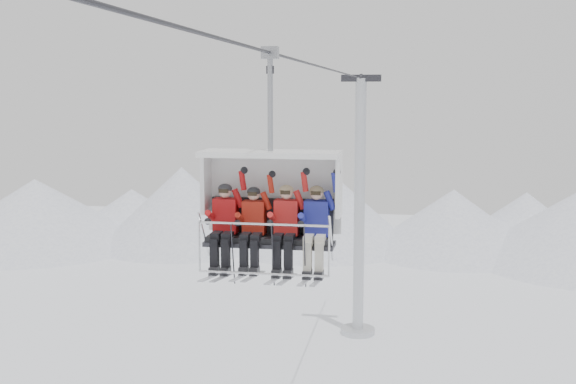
% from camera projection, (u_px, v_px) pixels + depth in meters
% --- Properties ---
extents(ridgeline, '(72.00, 21.00, 7.00)m').
position_uv_depth(ridgeline, '(357.00, 216.00, 57.43)').
color(ridgeline, white).
rests_on(ridgeline, ground).
extents(lift_tower_right, '(2.00, 1.80, 13.48)m').
position_uv_depth(lift_tower_right, '(359.00, 226.00, 37.18)').
color(lift_tower_right, '#BABDC2').
rests_on(lift_tower_right, ground).
extents(haul_cable, '(0.06, 50.00, 0.06)m').
position_uv_depth(haul_cable, '(288.00, 58.00, 14.66)').
color(haul_cable, '#2A2A2F').
rests_on(haul_cable, lift_tower_left).
extents(chairlift_carrier, '(2.53, 1.17, 3.98)m').
position_uv_depth(chairlift_carrier, '(272.00, 196.00, 13.28)').
color(chairlift_carrier, black).
rests_on(chairlift_carrier, haul_cable).
extents(skier_far_left, '(0.43, 1.69, 1.71)m').
position_uv_depth(skier_far_left, '(224.00, 223.00, 13.19)').
color(skier_far_left, '#B31113').
rests_on(skier_far_left, chairlift_carrier).
extents(skier_center_left, '(0.41, 1.69, 1.64)m').
position_uv_depth(skier_center_left, '(253.00, 225.00, 13.10)').
color(skier_center_left, '#B12113').
rests_on(skier_center_left, chairlift_carrier).
extents(skier_center_right, '(0.43, 1.69, 1.71)m').
position_uv_depth(skier_center_right, '(286.00, 225.00, 13.00)').
color(skier_center_right, red).
rests_on(skier_center_right, chairlift_carrier).
extents(skier_far_right, '(0.43, 1.69, 1.71)m').
position_uv_depth(skier_far_right, '(316.00, 226.00, 12.91)').
color(skier_far_right, navy).
rests_on(skier_far_right, chairlift_carrier).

